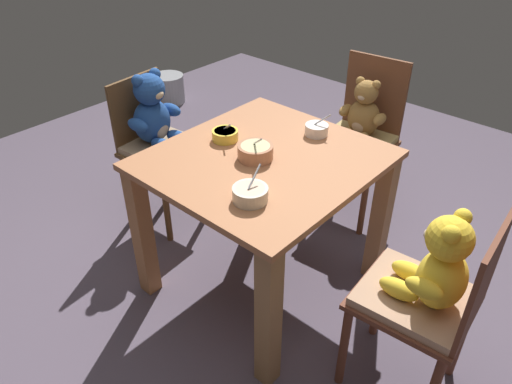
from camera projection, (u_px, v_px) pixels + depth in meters
name	position (u px, v px, depth m)	size (l,w,h in m)	color
ground_plane	(263.00, 283.00, 2.58)	(5.20, 5.20, 0.04)	#554A58
dining_table	(264.00, 188.00, 2.24)	(0.96, 0.90, 0.75)	#A56640
teddy_chair_far_center	(156.00, 127.00, 2.72)	(0.43, 0.41, 0.92)	brown
teddy_chair_near_front	(432.00, 284.00, 1.74)	(0.42, 0.45, 0.89)	brown
teddy_chair_near_right	(361.00, 127.00, 2.81)	(0.44, 0.44, 0.93)	brown
porridge_bowl_yellow_far_center	(226.00, 135.00, 2.27)	(0.12, 0.13, 0.11)	yellow
porridge_bowl_cream_near_left	(250.00, 194.00, 1.86)	(0.15, 0.14, 0.12)	beige
porridge_bowl_terracotta_center	(255.00, 152.00, 2.12)	(0.16, 0.16, 0.14)	#B37554
porridge_bowl_white_near_right	(317.00, 129.00, 2.31)	(0.11, 0.11, 0.11)	silver
metal_pail	(169.00, 89.00, 4.40)	(0.28, 0.28, 0.25)	#93969B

